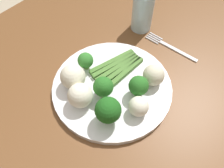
% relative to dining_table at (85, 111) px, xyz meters
% --- Properties ---
extents(dining_table, '(1.40, 0.83, 0.76)m').
position_rel_dining_table_xyz_m(dining_table, '(0.00, 0.00, 0.00)').
color(dining_table, brown).
rests_on(dining_table, ground_plane).
extents(plate, '(0.30, 0.30, 0.01)m').
position_rel_dining_table_xyz_m(plate, '(0.06, -0.06, 0.12)').
color(plate, white).
rests_on(plate, dining_table).
extents(asparagus_bundle, '(0.14, 0.08, 0.01)m').
position_rel_dining_table_xyz_m(asparagus_bundle, '(0.11, -0.04, 0.13)').
color(asparagus_bundle, '#47752D').
rests_on(asparagus_bundle, plate).
extents(broccoli_left, '(0.04, 0.04, 0.05)m').
position_rel_dining_table_xyz_m(broccoli_left, '(0.06, 0.03, 0.15)').
color(broccoli_left, '#609E3D').
rests_on(broccoli_left, plate).
extents(broccoli_front, '(0.06, 0.06, 0.07)m').
position_rel_dining_table_xyz_m(broccoli_front, '(-0.02, -0.11, 0.16)').
color(broccoli_front, '#4C7F2B').
rests_on(broccoli_front, plate).
extents(broccoli_back, '(0.05, 0.05, 0.06)m').
position_rel_dining_table_xyz_m(broccoli_back, '(0.08, -0.12, 0.16)').
color(broccoli_back, '#568E33').
rests_on(broccoli_back, plate).
extents(broccoli_outer_edge, '(0.05, 0.05, 0.06)m').
position_rel_dining_table_xyz_m(broccoli_outer_edge, '(0.02, -0.06, 0.16)').
color(broccoli_outer_edge, '#568E33').
rests_on(broccoli_outer_edge, plate).
extents(cauliflower_near_fork, '(0.05, 0.05, 0.05)m').
position_rel_dining_table_xyz_m(cauliflower_near_fork, '(0.13, -0.13, 0.15)').
color(cauliflower_near_fork, beige).
rests_on(cauliflower_near_fork, plate).
extents(cauliflower_back_right, '(0.06, 0.06, 0.06)m').
position_rel_dining_table_xyz_m(cauliflower_back_right, '(-0.03, -0.03, 0.15)').
color(cauliflower_back_right, white).
rests_on(cauliflower_back_right, plate).
extents(cauliflower_edge, '(0.05, 0.05, 0.05)m').
position_rel_dining_table_xyz_m(cauliflower_edge, '(0.04, -0.15, 0.15)').
color(cauliflower_edge, white).
rests_on(cauliflower_edge, plate).
extents(cauliflower_front_left, '(0.06, 0.06, 0.06)m').
position_rel_dining_table_xyz_m(cauliflower_front_left, '(-0.00, 0.02, 0.15)').
color(cauliflower_front_left, silver).
rests_on(cauliflower_front_left, plate).
extents(fork, '(0.03, 0.17, 0.00)m').
position_rel_dining_table_xyz_m(fork, '(0.28, -0.09, 0.11)').
color(fork, silver).
rests_on(fork, dining_table).
extents(water_glass, '(0.06, 0.06, 0.12)m').
position_rel_dining_table_xyz_m(water_glass, '(0.29, 0.02, 0.17)').
color(water_glass, silver).
rests_on(water_glass, dining_table).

